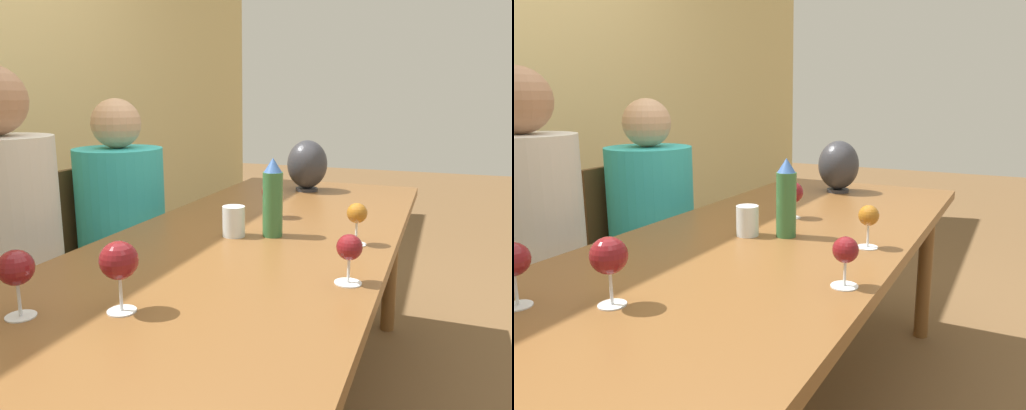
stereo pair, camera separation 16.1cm
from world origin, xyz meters
TOP-DOWN VIEW (x-y plane):
  - dining_table at (0.00, 0.00)m, footprint 2.43×0.89m
  - water_bottle at (0.12, -0.05)m, footprint 0.07×0.07m
  - water_tumbler at (0.07, 0.06)m, footprint 0.07×0.07m
  - vase at (0.93, 0.05)m, footprint 0.19×0.19m
  - wine_glass_0 at (-0.65, 0.23)m, footprint 0.07×0.07m
  - wine_glass_1 at (0.36, 0.03)m, footprint 0.08×0.08m
  - wine_glass_2 at (-0.22, -0.36)m, footprint 0.07×0.07m
  - wine_glass_3 at (-0.55, 0.05)m, footprint 0.08×0.08m
  - wine_glass_4 at (0.12, -0.33)m, footprint 0.06×0.06m
  - chair_far at (0.39, 0.80)m, footprint 0.44×0.44m
  - person_near at (-0.22, 0.72)m, footprint 0.34×0.34m
  - person_far at (0.39, 0.72)m, footprint 0.37×0.37m

SIDE VIEW (x-z plane):
  - chair_far at x=0.39m, z-range 0.04..0.92m
  - person_far at x=0.39m, z-range 0.04..1.21m
  - dining_table at x=0.00m, z-range 0.30..1.03m
  - person_near at x=-0.22m, z-range 0.05..1.32m
  - water_tumbler at x=0.07m, z-range 0.74..0.83m
  - wine_glass_2 at x=-0.22m, z-range 0.76..0.88m
  - wine_glass_4 at x=0.12m, z-range 0.76..0.90m
  - wine_glass_1 at x=0.36m, z-range 0.76..0.90m
  - wine_glass_0 at x=-0.65m, z-range 0.77..0.91m
  - wine_glass_3 at x=-0.55m, z-range 0.77..0.92m
  - water_bottle at x=0.12m, z-range 0.73..0.99m
  - vase at x=0.93m, z-range 0.74..0.98m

